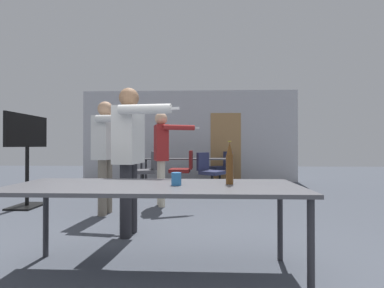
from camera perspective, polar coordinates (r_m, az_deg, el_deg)
back_wall at (r=7.74m, az=-0.47°, el=1.72°), size 6.45×0.12×2.73m
conference_table_near at (r=2.16m, az=-8.31°, el=-10.47°), size 2.36×0.79×0.75m
conference_table_far at (r=6.72m, az=-1.30°, el=-3.72°), size 2.36×0.65×0.75m
tv_screen at (r=5.33m, az=-32.79°, el=-1.09°), size 0.44×1.06×1.62m
person_left_plaid at (r=3.17m, az=-13.60°, el=-0.40°), size 0.79×0.71×1.77m
person_far_watching at (r=4.61m, az=-6.71°, el=-1.05°), size 0.85×0.54×1.66m
person_center_tall at (r=4.24m, az=-18.52°, el=-0.37°), size 0.78×0.70×1.77m
office_chair_far_left at (r=5.97m, az=-2.01°, el=-6.30°), size 0.56×0.52×0.96m
office_chair_near_pushed at (r=6.07m, az=-10.15°, el=-6.35°), size 0.65×0.61×0.94m
office_chair_far_right at (r=6.01m, az=3.90°, el=-6.59°), size 0.68×0.67×0.91m
office_chair_mid_tucked at (r=7.36m, az=6.73°, el=-5.50°), size 0.66×0.62×0.90m
beer_bottle at (r=2.17m, az=8.35°, el=-4.36°), size 0.06×0.06×0.36m
drink_cup at (r=2.10m, az=-3.51°, el=-7.74°), size 0.08×0.08×0.10m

